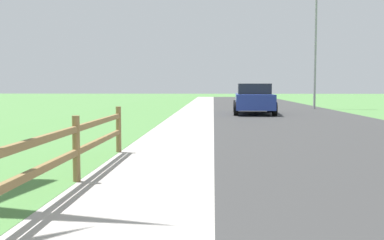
% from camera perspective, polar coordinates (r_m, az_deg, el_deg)
% --- Properties ---
extents(ground_plane, '(120.00, 120.00, 0.00)m').
position_cam_1_polar(ground_plane, '(24.77, 2.67, 0.94)').
color(ground_plane, '#4B7D3F').
extents(road_asphalt, '(7.00, 66.00, 0.01)m').
position_cam_1_polar(road_asphalt, '(27.00, 10.12, 1.15)').
color(road_asphalt, '#333333').
rests_on(road_asphalt, ground).
extents(curb_concrete, '(6.00, 66.00, 0.01)m').
position_cam_1_polar(curb_concrete, '(26.94, -3.73, 1.20)').
color(curb_concrete, '#A49E98').
rests_on(curb_concrete, ground).
extents(grass_verge, '(5.00, 66.00, 0.00)m').
position_cam_1_polar(grass_verge, '(27.14, -6.88, 1.21)').
color(grass_verge, '#4B7D3F').
rests_on(grass_verge, ground).
extents(rail_fence, '(0.11, 9.22, 0.97)m').
position_cam_1_polar(rail_fence, '(5.56, -18.47, -4.60)').
color(rail_fence, olive).
rests_on(rail_fence, ground).
extents(parked_suv_blue, '(2.16, 4.77, 1.52)m').
position_cam_1_polar(parked_suv_blue, '(23.63, 7.58, 2.62)').
color(parked_suv_blue, navy).
rests_on(parked_suv_blue, ground).
extents(street_lamp, '(1.17, 0.20, 7.03)m').
position_cam_1_polar(street_lamp, '(29.68, 15.07, 9.31)').
color(street_lamp, gray).
rests_on(street_lamp, ground).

